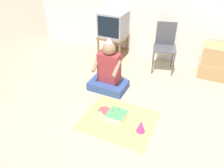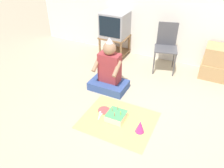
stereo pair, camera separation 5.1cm
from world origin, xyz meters
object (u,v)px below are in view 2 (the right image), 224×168
(cardboard_box_stack, at_px, (219,63))
(party_hat_blue, at_px, (140,126))
(tv, at_px, (115,24))
(paper_plate, at_px, (104,110))
(person_seated, at_px, (109,73))
(folding_chair, at_px, (166,44))
(birthday_cake, at_px, (116,116))

(cardboard_box_stack, height_order, party_hat_blue, cardboard_box_stack)
(tv, relative_size, cardboard_box_stack, 0.87)
(paper_plate, bearing_deg, tv, 110.95)
(person_seated, xyz_separation_m, party_hat_blue, (0.83, -0.75, -0.20))
(folding_chair, distance_m, birthday_cake, 1.82)
(folding_chair, xyz_separation_m, party_hat_blue, (0.19, -1.83, -0.43))
(person_seated, bearing_deg, folding_chair, 59.22)
(paper_plate, bearing_deg, cardboard_box_stack, 52.04)
(birthday_cake, bearing_deg, cardboard_box_stack, 58.35)
(cardboard_box_stack, bearing_deg, birthday_cake, -121.65)
(person_seated, relative_size, party_hat_blue, 5.04)
(paper_plate, bearing_deg, birthday_cake, -19.29)
(birthday_cake, bearing_deg, tv, 116.28)
(tv, xyz_separation_m, folding_chair, (1.13, -0.14, -0.16))
(folding_chair, relative_size, cardboard_box_stack, 1.51)
(birthday_cake, relative_size, paper_plate, 1.37)
(cardboard_box_stack, bearing_deg, tv, 179.81)
(folding_chair, distance_m, paper_plate, 1.80)
(folding_chair, height_order, paper_plate, folding_chair)
(cardboard_box_stack, height_order, birthday_cake, cardboard_box_stack)
(birthday_cake, bearing_deg, party_hat_blue, -12.06)
(folding_chair, xyz_separation_m, cardboard_box_stack, (0.96, 0.13, -0.24))
(tv, distance_m, party_hat_blue, 2.44)
(tv, xyz_separation_m, cardboard_box_stack, (2.09, -0.01, -0.40))
(person_seated, bearing_deg, paper_plate, -70.51)
(tv, xyz_separation_m, paper_plate, (0.69, -1.80, -0.68))
(tv, height_order, person_seated, tv)
(cardboard_box_stack, bearing_deg, folding_chair, -172.32)
(cardboard_box_stack, relative_size, birthday_cake, 2.33)
(party_hat_blue, bearing_deg, folding_chair, 95.83)
(folding_chair, height_order, cardboard_box_stack, folding_chair)
(folding_chair, height_order, person_seated, person_seated)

